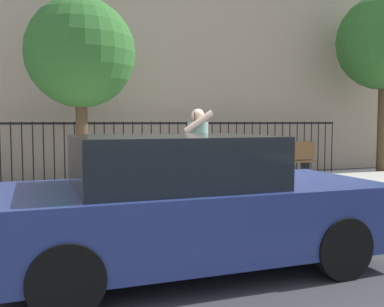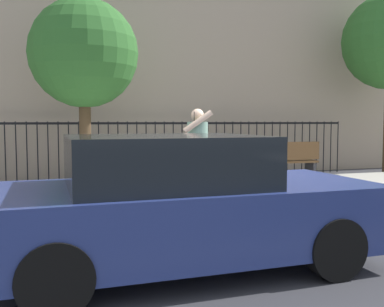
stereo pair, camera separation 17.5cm
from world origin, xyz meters
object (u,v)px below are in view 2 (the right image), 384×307
(parked_hatchback, at_px, (179,205))
(pedestrian_on_phone, at_px, (197,151))
(street_bench, at_px, (288,160))
(street_tree_mid, at_px, (84,54))

(parked_hatchback, bearing_deg, pedestrian_on_phone, 67.45)
(parked_hatchback, height_order, street_bench, parked_hatchback)
(parked_hatchback, relative_size, pedestrian_on_phone, 2.56)
(street_bench, distance_m, street_tree_mid, 5.48)
(pedestrian_on_phone, distance_m, street_tree_mid, 4.43)
(parked_hatchback, xyz_separation_m, street_tree_mid, (-0.59, 5.97, 2.44))
(parked_hatchback, height_order, pedestrian_on_phone, pedestrian_on_phone)
(parked_hatchback, xyz_separation_m, street_bench, (4.22, 5.11, -0.05))
(street_bench, relative_size, street_tree_mid, 0.36)
(pedestrian_on_phone, bearing_deg, parked_hatchback, -112.55)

